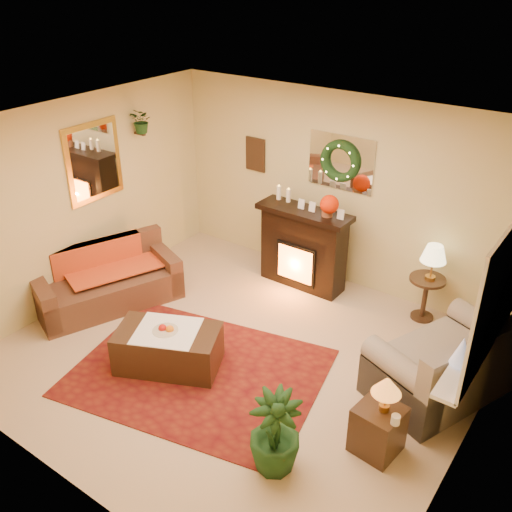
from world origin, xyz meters
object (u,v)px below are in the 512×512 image
Objects in this scene: sofa at (106,275)px; coffee_table at (169,350)px; loveseat at (446,356)px; end_table_square at (378,427)px; fireplace at (303,248)px; side_table_round at (425,296)px.

sofa is 1.62× the size of coffee_table.
loveseat is 3.17× the size of end_table_square.
fireplace reaches higher than sofa.
sofa is at bearing -132.48° from fireplace.
loveseat reaches higher than coffee_table.
sofa is 4.03m from side_table_round.
end_table_square is at bearing -79.05° from side_table_round.
side_table_round reaches higher than end_table_square.
end_table_square reaches higher than coffee_table.
fireplace is at bearing 178.52° from loveseat.
end_table_square is (3.91, -0.26, -0.16)m from sofa.
coffee_table is (-2.58, -1.40, -0.21)m from loveseat.
sofa is at bearing -145.67° from loveseat.
fireplace is at bearing -174.59° from side_table_round.
sofa is 3.92m from end_table_square.
sofa is 1.61m from coffee_table.
loveseat reaches higher than side_table_round.
side_table_round is 2.38m from end_table_square.
side_table_round is at bearing 100.95° from end_table_square.
end_table_square is at bearing 18.08° from sofa.
loveseat is at bearing 80.68° from end_table_square.
loveseat is 2.68× the size of side_table_round.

